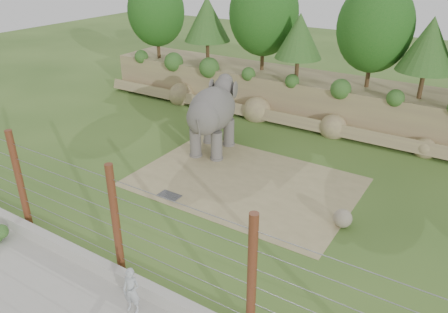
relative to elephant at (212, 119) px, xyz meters
The scene contains 9 objects.
ground 6.05m from the elephant, 62.23° to the right, with size 90.00×90.00×0.00m, color #395A22.
back_embankment 8.53m from the elephant, 66.55° to the left, with size 30.00×5.52×8.77m.
dirt_patch 4.22m from the elephant, 33.48° to the right, with size 10.00×7.00×0.02m, color #95875B.
drain_grate 5.40m from the elephant, 78.22° to the right, with size 1.00×0.60×0.03m, color #262628.
elephant is the anchor object (origin of this frame).
stone_ball 8.90m from the elephant, 21.21° to the right, with size 0.74×0.74×0.74m, color gray.
retaining_wall 10.58m from the elephant, 75.09° to the right, with size 26.00×0.35×0.50m, color beige.
barrier_fence 9.98m from the elephant, 74.35° to the right, with size 20.26×0.26×4.00m.
zookeeper 11.67m from the elephant, 68.11° to the right, with size 0.56×0.36×1.52m, color #B3B7BD.
Camera 1 is at (9.21, -12.52, 9.92)m, focal length 35.00 mm.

